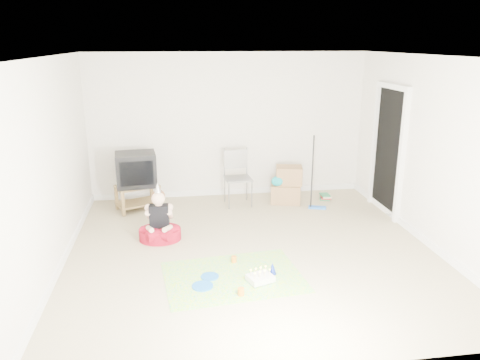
{
  "coord_description": "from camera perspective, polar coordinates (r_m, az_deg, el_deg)",
  "views": [
    {
      "loc": [
        -1.02,
        -5.83,
        2.78
      ],
      "look_at": [
        -0.1,
        0.4,
        0.9
      ],
      "focal_mm": 35.0,
      "sensor_mm": 36.0,
      "label": 1
    }
  ],
  "objects": [
    {
      "name": "blue_plate_far",
      "position": [
        5.65,
        -4.59,
        -12.76
      ],
      "size": [
        0.34,
        0.34,
        0.01
      ],
      "primitive_type": "cylinder",
      "rotation": [
        0.0,
        0.0,
        0.44
      ],
      "color": "blue",
      "rests_on": "party_mat"
    },
    {
      "name": "cardboard_boxes",
      "position": [
        8.34,
        5.7,
        -0.66
      ],
      "size": [
        0.61,
        0.51,
        0.65
      ],
      "color": "#9A734A",
      "rests_on": "ground"
    },
    {
      "name": "birthday_cake",
      "position": [
        5.74,
        2.48,
        -11.93
      ],
      "size": [
        0.36,
        0.32,
        0.14
      ],
      "color": "silver",
      "rests_on": "party_mat"
    },
    {
      "name": "blue_party_hat",
      "position": [
        5.9,
        3.98,
        -10.68
      ],
      "size": [
        0.12,
        0.12,
        0.15
      ],
      "primitive_type": "cone",
      "rotation": [
        0.0,
        0.0,
        -0.23
      ],
      "color": "#172FA5",
      "rests_on": "party_mat"
    },
    {
      "name": "book_pile",
      "position": [
        8.68,
        10.4,
        -2.0
      ],
      "size": [
        0.24,
        0.28,
        0.1
      ],
      "color": "#287A49",
      "rests_on": "ground"
    },
    {
      "name": "seated_woman",
      "position": [
        6.9,
        -9.76,
        -5.69
      ],
      "size": [
        0.64,
        0.64,
        0.87
      ],
      "color": "maroon",
      "rests_on": "ground"
    },
    {
      "name": "ground",
      "position": [
        6.54,
        1.39,
        -8.54
      ],
      "size": [
        5.0,
        5.0,
        0.0
      ],
      "primitive_type": "plane",
      "color": "tan",
      "rests_on": "ground"
    },
    {
      "name": "orange_cup_far",
      "position": [
        5.45,
        0.12,
        -13.45
      ],
      "size": [
        0.09,
        0.09,
        0.09
      ],
      "primitive_type": "cylinder",
      "rotation": [
        0.0,
        0.0,
        -0.14
      ],
      "color": "orange",
      "rests_on": "party_mat"
    },
    {
      "name": "blue_plate_near",
      "position": [
        5.85,
        -3.7,
        -11.65
      ],
      "size": [
        0.3,
        0.3,
        0.01
      ],
      "primitive_type": "cylinder",
      "rotation": [
        0.0,
        0.0,
        0.49
      ],
      "color": "blue",
      "rests_on": "party_mat"
    },
    {
      "name": "doorway_recess",
      "position": [
        8.05,
        17.64,
        3.24
      ],
      "size": [
        0.02,
        0.9,
        2.05
      ],
      "primitive_type": "cube",
      "color": "black",
      "rests_on": "ground"
    },
    {
      "name": "orange_cup_near",
      "position": [
        6.19,
        -0.74,
        -9.63
      ],
      "size": [
        0.08,
        0.08,
        0.08
      ],
      "primitive_type": "cylinder",
      "rotation": [
        0.0,
        0.0,
        0.21
      ],
      "color": "orange",
      "rests_on": "party_mat"
    },
    {
      "name": "tv_stand",
      "position": [
        8.15,
        -12.36,
        -1.8
      ],
      "size": [
        0.8,
        0.66,
        0.43
      ],
      "color": "olive",
      "rests_on": "ground"
    },
    {
      "name": "crt_tv",
      "position": [
        8.02,
        -12.56,
        1.28
      ],
      "size": [
        0.7,
        0.6,
        0.56
      ],
      "primitive_type": "cube",
      "rotation": [
        0.0,
        0.0,
        0.1
      ],
      "color": "black",
      "rests_on": "tv_stand"
    },
    {
      "name": "party_mat",
      "position": [
        5.86,
        -0.85,
        -11.7
      ],
      "size": [
        1.78,
        1.37,
        0.01
      ],
      "primitive_type": "cube",
      "rotation": [
        0.0,
        0.0,
        0.1
      ],
      "color": "#FF357E",
      "rests_on": "ground"
    },
    {
      "name": "folding_chair",
      "position": [
        8.14,
        -0.24,
        0.18
      ],
      "size": [
        0.47,
        0.45,
        0.98
      ],
      "color": "gray",
      "rests_on": "ground"
    },
    {
      "name": "floor_mop",
      "position": [
        8.12,
        9.47,
        -1.7
      ],
      "size": [
        0.32,
        0.39,
        1.22
      ],
      "color": "blue",
      "rests_on": "ground"
    }
  ]
}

